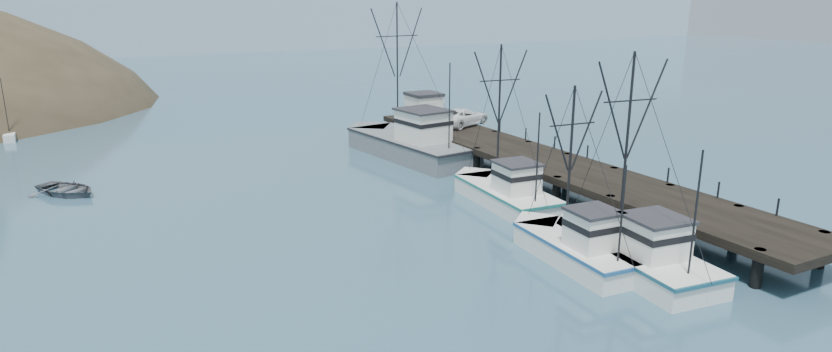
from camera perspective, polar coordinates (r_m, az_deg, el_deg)
The scene contains 10 objects.
ground at distance 31.08m, azimuth 8.95°, elevation -11.04°, with size 400.00×400.00×0.00m, color #30536B.
pier at distance 50.58m, azimuth 10.94°, elevation 1.30°, with size 6.00×44.00×2.00m.
distant_ridge at distance 194.43m, azimuth -20.25°, elevation 10.36°, with size 360.00×40.00×26.00m, color #9EB2C6.
trawler_near at distance 36.17m, azimuth 18.37°, elevation -6.37°, with size 4.76×11.46×11.53m.
trawler_mid at distance 36.16m, azimuth 13.78°, elevation -6.02°, with size 3.76×9.60×9.73m.
trawler_far at distance 45.13m, azimuth 7.74°, elevation -1.41°, with size 4.18×10.86×11.14m.
work_vessel at distance 58.06m, azimuth -0.70°, elevation 2.91°, with size 6.75×16.76×13.79m.
pier_shed at distance 64.34m, azimuth 0.70°, elevation 6.13°, with size 3.00×3.20×2.80m.
pickup_truck at distance 62.17m, azimuth 4.13°, elevation 5.20°, with size 2.72×5.89×1.64m, color white.
motorboat at distance 53.44m, azimuth -28.31°, elevation -1.42°, with size 3.72×5.20×1.08m, color #54575D.
Camera 1 is at (-17.09, -22.05, 13.71)m, focal length 28.00 mm.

